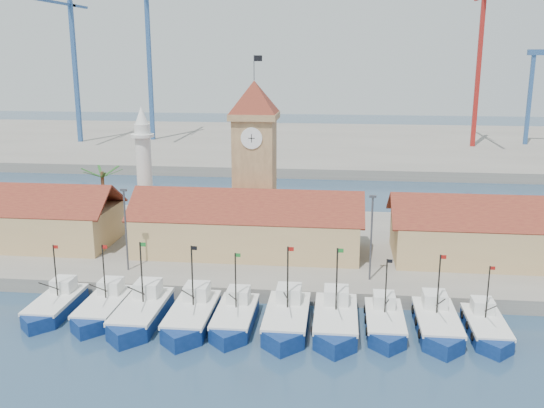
# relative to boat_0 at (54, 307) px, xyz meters

# --- Properties ---
(ground) EXTENTS (400.00, 400.00, 0.00)m
(ground) POSITION_rel_boat_0_xyz_m (16.35, -3.33, -0.73)
(ground) COLOR #1D324D
(ground) RESTS_ON ground
(quay) EXTENTS (140.00, 32.00, 1.50)m
(quay) POSITION_rel_boat_0_xyz_m (16.35, 20.67, 0.02)
(quay) COLOR gray
(quay) RESTS_ON ground
(terminal) EXTENTS (240.00, 80.00, 2.00)m
(terminal) POSITION_rel_boat_0_xyz_m (16.35, 106.67, 0.27)
(terminal) COLOR gray
(terminal) RESTS_ON ground
(boat_0) EXTENTS (3.41, 9.35, 7.07)m
(boat_0) POSITION_rel_boat_0_xyz_m (0.00, 0.00, 0.00)
(boat_0) COLOR navy
(boat_0) RESTS_ON ground
(boat_1) EXTENTS (3.52, 9.64, 7.30)m
(boat_1) POSITION_rel_boat_0_xyz_m (4.90, -0.12, 0.02)
(boat_1) COLOR navy
(boat_1) RESTS_ON ground
(boat_2) EXTENTS (3.87, 10.60, 8.02)m
(boat_2) POSITION_rel_boat_0_xyz_m (8.90, -1.06, 0.10)
(boat_2) COLOR navy
(boat_2) RESTS_ON ground
(boat_3) EXTENTS (3.80, 10.41, 7.88)m
(boat_3) POSITION_rel_boat_0_xyz_m (13.74, -1.16, 0.08)
(boat_3) COLOR navy
(boat_3) RESTS_ON ground
(boat_4) EXTENTS (3.48, 9.54, 7.22)m
(boat_4) POSITION_rel_boat_0_xyz_m (17.73, -0.85, 0.02)
(boat_4) COLOR navy
(boat_4) RESTS_ON ground
(boat_5) EXTENTS (3.86, 10.57, 8.00)m
(boat_5) POSITION_rel_boat_0_xyz_m (22.51, -0.79, 0.10)
(boat_5) COLOR navy
(boat_5) RESTS_ON ground
(boat_6) EXTENTS (3.86, 10.58, 8.00)m
(boat_6) POSITION_rel_boat_0_xyz_m (26.95, -0.74, 0.10)
(boat_6) COLOR navy
(boat_6) RESTS_ON ground
(boat_7) EXTENTS (3.37, 9.22, 6.98)m
(boat_7) POSITION_rel_boat_0_xyz_m (31.38, -0.27, -0.01)
(boat_7) COLOR navy
(boat_7) RESTS_ON ground
(boat_8) EXTENTS (3.64, 9.97, 7.54)m
(boat_8) POSITION_rel_boat_0_xyz_m (36.02, -0.20, 0.05)
(boat_8) COLOR navy
(boat_8) RESTS_ON ground
(boat_9) EXTENTS (3.22, 8.82, 6.68)m
(boat_9) POSITION_rel_boat_0_xyz_m (40.28, -0.28, -0.04)
(boat_9) COLOR navy
(boat_9) RESTS_ON ground
(hall_center) EXTENTS (27.04, 10.13, 7.61)m
(hall_center) POSITION_rel_boat_0_xyz_m (16.35, 16.67, 3.26)
(hall_center) COLOR tan
(hall_center) RESTS_ON quay
(hall_right) EXTENTS (31.20, 10.13, 7.61)m
(hall_right) POSITION_rel_boat_0_xyz_m (48.35, 16.67, 3.26)
(hall_right) COLOR tan
(hall_right) RESTS_ON quay
(clock_tower) EXTENTS (5.80, 5.80, 22.70)m
(clock_tower) POSITION_rel_boat_0_xyz_m (16.35, 22.66, 11.23)
(clock_tower) COLOR tan
(clock_tower) RESTS_ON quay
(minaret) EXTENTS (3.00, 3.00, 16.30)m
(minaret) POSITION_rel_boat_0_xyz_m (1.35, 24.67, 9.00)
(minaret) COLOR silver
(minaret) RESTS_ON quay
(palm_tree) EXTENTS (5.60, 5.03, 8.39)m
(palm_tree) POSITION_rel_boat_0_xyz_m (-3.65, 22.67, 5.51)
(palm_tree) COLOR brown
(palm_tree) RESTS_ON quay
(lamp_posts) EXTENTS (80.70, 0.25, 9.03)m
(lamp_posts) POSITION_rel_boat_0_xyz_m (16.85, 8.67, 5.75)
(lamp_posts) COLOR #3F3F44
(lamp_posts) RESTS_ON quay
(crane_blue_far) EXTENTS (1.00, 32.54, 41.87)m
(crane_blue_far) POSITION_rel_boat_0_xyz_m (-40.17, 97.27, 24.50)
(crane_blue_far) COLOR #2F5790
(crane_blue_far) RESTS_ON terminal
(crane_blue_near) EXTENTS (1.00, 32.96, 44.46)m
(crane_blue_near) POSITION_rel_boat_0_xyz_m (-22.65, 103.28, 25.96)
(crane_blue_near) COLOR #2F5790
(crane_blue_near) RESTS_ON terminal
(crane_red_right) EXTENTS (1.00, 31.42, 43.16)m
(crane_red_right) POSITION_rel_boat_0_xyz_m (59.42, 100.46, 25.12)
(crane_red_right) COLOR #A71E19
(crane_red_right) RESTS_ON terminal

